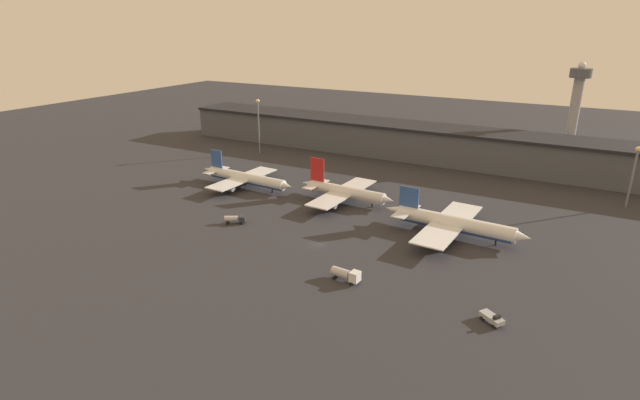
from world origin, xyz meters
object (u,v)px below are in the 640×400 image
at_px(service_vehicle_0, 492,318).
at_px(service_vehicle_2, 346,274).
at_px(control_tower, 576,104).
at_px(service_vehicle_1, 235,219).
at_px(airplane_1, 345,192).
at_px(airplane_0, 245,178).
at_px(airplane_2, 453,224).

height_order(service_vehicle_0, service_vehicle_2, service_vehicle_2).
bearing_deg(control_tower, service_vehicle_1, -121.95).
bearing_deg(airplane_1, airplane_0, -171.91).
distance_m(airplane_1, service_vehicle_1, 40.62).
relative_size(service_vehicle_0, service_vehicle_2, 0.74).
relative_size(airplane_1, airplane_2, 0.84).
xyz_separation_m(airplane_2, service_vehicle_0, (19.20, -40.95, -2.69)).
distance_m(airplane_1, service_vehicle_2, 56.68).
bearing_deg(service_vehicle_1, service_vehicle_2, -48.78).
distance_m(service_vehicle_1, control_tower, 162.52).
relative_size(airplane_0, airplane_2, 0.98).
relative_size(service_vehicle_1, service_vehicle_2, 0.88).
relative_size(airplane_2, service_vehicle_1, 6.56).
bearing_deg(service_vehicle_0, airplane_2, 149.75).
bearing_deg(airplane_2, airplane_1, 167.86).
bearing_deg(service_vehicle_1, airplane_0, 92.39).
bearing_deg(service_vehicle_1, airplane_2, -8.84).
xyz_separation_m(airplane_0, service_vehicle_2, (65.69, -47.43, -1.61)).
xyz_separation_m(service_vehicle_0, service_vehicle_2, (-34.77, 1.39, 0.63)).
distance_m(airplane_0, control_tower, 149.86).
distance_m(airplane_0, service_vehicle_1, 36.68).
xyz_separation_m(airplane_1, control_tower, (63.76, 101.94, 21.49)).
xyz_separation_m(airplane_2, service_vehicle_2, (-15.57, -39.56, -2.06)).
height_order(airplane_0, service_vehicle_1, airplane_0).
xyz_separation_m(service_vehicle_0, service_vehicle_1, (-81.16, 17.70, 0.31)).
distance_m(airplane_1, service_vehicle_0, 79.44).
bearing_deg(service_vehicle_1, control_tower, 28.64).
height_order(airplane_2, service_vehicle_0, airplane_2).
relative_size(airplane_0, control_tower, 0.99).
bearing_deg(control_tower, airplane_2, -101.55).
xyz_separation_m(airplane_0, control_tower, (104.40, 105.32, 21.59)).
height_order(service_vehicle_1, control_tower, control_tower).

